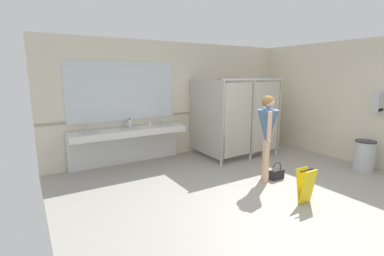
{
  "coord_description": "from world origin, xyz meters",
  "views": [
    {
      "loc": [
        -3.44,
        -2.98,
        2.03
      ],
      "look_at": [
        -0.89,
        1.23,
        1.08
      ],
      "focal_mm": 25.85,
      "sensor_mm": 36.0,
      "label": 1
    }
  ],
  "objects_px": {
    "paper_cup": "(150,125)",
    "wet_floor_sign": "(306,186)",
    "paper_towel_dispenser_upper": "(379,102)",
    "trash_bin": "(364,156)",
    "handbag": "(277,174)",
    "soap_dispenser": "(130,123)",
    "person_standing": "(267,128)"
  },
  "relations": [
    {
      "from": "trash_bin",
      "to": "paper_cup",
      "type": "bearing_deg",
      "value": 142.19
    },
    {
      "from": "handbag",
      "to": "paper_cup",
      "type": "distance_m",
      "value": 2.93
    },
    {
      "from": "paper_towel_dispenser_upper",
      "to": "handbag",
      "type": "relative_size",
      "value": 1.26
    },
    {
      "from": "paper_towel_dispenser_upper",
      "to": "trash_bin",
      "type": "height_order",
      "value": "paper_towel_dispenser_upper"
    },
    {
      "from": "paper_cup",
      "to": "wet_floor_sign",
      "type": "relative_size",
      "value": 0.17
    },
    {
      "from": "trash_bin",
      "to": "handbag",
      "type": "distance_m",
      "value": 2.07
    },
    {
      "from": "person_standing",
      "to": "paper_cup",
      "type": "height_order",
      "value": "person_standing"
    },
    {
      "from": "person_standing",
      "to": "paper_cup",
      "type": "distance_m",
      "value": 2.62
    },
    {
      "from": "soap_dispenser",
      "to": "wet_floor_sign",
      "type": "distance_m",
      "value": 3.88
    },
    {
      "from": "handbag",
      "to": "wet_floor_sign",
      "type": "xyz_separation_m",
      "value": [
        -0.44,
        -0.97,
        0.19
      ]
    },
    {
      "from": "trash_bin",
      "to": "soap_dispenser",
      "type": "bearing_deg",
      "value": 142.81
    },
    {
      "from": "person_standing",
      "to": "wet_floor_sign",
      "type": "bearing_deg",
      "value": -100.03
    },
    {
      "from": "person_standing",
      "to": "handbag",
      "type": "bearing_deg",
      "value": -16.17
    },
    {
      "from": "trash_bin",
      "to": "paper_towel_dispenser_upper",
      "type": "bearing_deg",
      "value": -0.07
    },
    {
      "from": "trash_bin",
      "to": "soap_dispenser",
      "type": "xyz_separation_m",
      "value": [
        -4.08,
        3.09,
        0.61
      ]
    },
    {
      "from": "paper_cup",
      "to": "paper_towel_dispenser_upper",
      "type": "bearing_deg",
      "value": -35.42
    },
    {
      "from": "paper_towel_dispenser_upper",
      "to": "wet_floor_sign",
      "type": "bearing_deg",
      "value": -172.93
    },
    {
      "from": "paper_towel_dispenser_upper",
      "to": "handbag",
      "type": "height_order",
      "value": "paper_towel_dispenser_upper"
    },
    {
      "from": "handbag",
      "to": "soap_dispenser",
      "type": "xyz_separation_m",
      "value": [
        -2.12,
        2.46,
        0.84
      ]
    },
    {
      "from": "handbag",
      "to": "wet_floor_sign",
      "type": "height_order",
      "value": "wet_floor_sign"
    },
    {
      "from": "person_standing",
      "to": "wet_floor_sign",
      "type": "relative_size",
      "value": 2.89
    },
    {
      "from": "wet_floor_sign",
      "to": "soap_dispenser",
      "type": "bearing_deg",
      "value": 116.16
    },
    {
      "from": "paper_towel_dispenser_upper",
      "to": "wet_floor_sign",
      "type": "relative_size",
      "value": 0.75
    },
    {
      "from": "paper_towel_dispenser_upper",
      "to": "paper_cup",
      "type": "distance_m",
      "value": 4.96
    },
    {
      "from": "trash_bin",
      "to": "paper_cup",
      "type": "distance_m",
      "value": 4.7
    },
    {
      "from": "person_standing",
      "to": "wet_floor_sign",
      "type": "xyz_separation_m",
      "value": [
        -0.18,
        -1.04,
        -0.75
      ]
    },
    {
      "from": "paper_cup",
      "to": "handbag",
      "type": "bearing_deg",
      "value": -52.19
    },
    {
      "from": "paper_towel_dispenser_upper",
      "to": "handbag",
      "type": "bearing_deg",
      "value": 164.6
    },
    {
      "from": "paper_towel_dispenser_upper",
      "to": "paper_cup",
      "type": "height_order",
      "value": "paper_towel_dispenser_upper"
    },
    {
      "from": "paper_towel_dispenser_upper",
      "to": "soap_dispenser",
      "type": "bearing_deg",
      "value": 144.97
    },
    {
      "from": "handbag",
      "to": "paper_cup",
      "type": "relative_size",
      "value": 3.58
    },
    {
      "from": "paper_towel_dispenser_upper",
      "to": "person_standing",
      "type": "height_order",
      "value": "paper_towel_dispenser_upper"
    }
  ]
}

